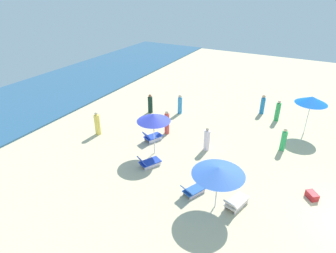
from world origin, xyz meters
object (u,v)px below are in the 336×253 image
(beachgoer_4, at_px, (180,105))
(beachgoer_0, at_px, (150,104))
(umbrella_4, at_px, (312,100))
(cooler_box_0, at_px, (312,195))
(beachgoer_3, at_px, (97,124))
(beachgoer_5, at_px, (207,140))
(beachgoer_2, at_px, (167,123))
(beachgoer_6, at_px, (263,105))
(beachgoer_1, at_px, (278,111))
(umbrella_3, at_px, (218,171))
(lounge_chair_3_0, at_px, (192,190))
(lounge_chair_1_0, at_px, (152,137))
(lounge_chair_1_1, at_px, (149,162))
(lounge_chair_3_1, at_px, (236,202))
(beachgoer_7, at_px, (284,140))
(umbrella_1, at_px, (154,118))

(beachgoer_4, bearing_deg, beachgoer_0, -122.56)
(umbrella_4, relative_size, cooler_box_0, 4.60)
(beachgoer_3, bearing_deg, beachgoer_5, -56.64)
(beachgoer_2, xyz_separation_m, beachgoer_6, (6.46, -5.05, -0.06))
(beachgoer_1, relative_size, beachgoer_4, 1.04)
(beachgoer_1, bearing_deg, beachgoer_5, 113.34)
(umbrella_3, bearing_deg, beachgoer_2, 46.03)
(umbrella_3, height_order, lounge_chair_3_0, umbrella_3)
(lounge_chair_1_0, xyz_separation_m, umbrella_4, (5.85, -8.74, 2.19))
(umbrella_4, bearing_deg, beachgoer_0, 100.43)
(lounge_chair_1_1, xyz_separation_m, lounge_chair_3_1, (-0.86, -5.31, -0.01))
(umbrella_3, distance_m, beachgoer_2, 7.61)
(lounge_chair_1_0, distance_m, umbrella_4, 10.74)
(lounge_chair_3_1, bearing_deg, beachgoer_7, -84.23)
(lounge_chair_3_0, xyz_separation_m, cooler_box_0, (2.49, -5.24, -0.07))
(lounge_chair_1_0, bearing_deg, beachgoer_1, -109.41)
(lounge_chair_3_0, distance_m, beachgoer_0, 10.14)
(beachgoer_1, distance_m, beachgoer_4, 7.35)
(umbrella_4, relative_size, beachgoer_5, 1.77)
(lounge_chair_1_1, xyz_separation_m, lounge_chair_3_0, (-1.01, -3.17, -0.03))
(beachgoer_3, bearing_deg, lounge_chair_3_1, -82.68)
(umbrella_4, relative_size, beachgoer_2, 1.61)
(beachgoer_4, bearing_deg, umbrella_3, -22.01)
(beachgoer_1, bearing_deg, umbrella_3, 134.79)
(umbrella_4, bearing_deg, lounge_chair_1_1, 138.68)
(umbrella_3, bearing_deg, beachgoer_0, 47.09)
(lounge_chair_1_0, xyz_separation_m, beachgoer_7, (2.87, -7.74, 0.41))
(lounge_chair_1_1, height_order, cooler_box_0, lounge_chair_1_1)
(lounge_chair_1_1, bearing_deg, umbrella_3, -168.09)
(umbrella_4, height_order, beachgoer_4, umbrella_4)
(beachgoer_3, bearing_deg, lounge_chair_3_0, -86.90)
(cooler_box_0, bearing_deg, umbrella_1, -128.52)
(lounge_chair_1_0, distance_m, umbrella_3, 7.17)
(umbrella_3, distance_m, beachgoer_5, 5.21)
(lounge_chair_1_0, bearing_deg, umbrella_4, -122.01)
(umbrella_3, bearing_deg, beachgoer_5, 26.22)
(lounge_chair_3_0, xyz_separation_m, lounge_chair_3_1, (0.15, -2.13, 0.02))
(beachgoer_6, bearing_deg, lounge_chair_1_1, 67.36)
(beachgoer_2, height_order, cooler_box_0, beachgoer_2)
(lounge_chair_3_0, xyz_separation_m, beachgoer_3, (2.61, 8.23, 0.52))
(lounge_chair_3_1, bearing_deg, beachgoer_2, -21.79)
(beachgoer_5, bearing_deg, umbrella_1, 47.03)
(lounge_chair_3_0, bearing_deg, beachgoer_4, -35.93)
(umbrella_4, height_order, beachgoer_3, umbrella_4)
(lounge_chair_3_1, distance_m, cooler_box_0, 3.89)
(lounge_chair_3_0, height_order, cooler_box_0, lounge_chair_3_0)
(beachgoer_5, bearing_deg, lounge_chair_3_1, 138.27)
(beachgoer_3, bearing_deg, beachgoer_4, -10.07)
(umbrella_3, height_order, beachgoer_1, umbrella_3)
(beachgoer_5, bearing_deg, beachgoer_0, -16.09)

